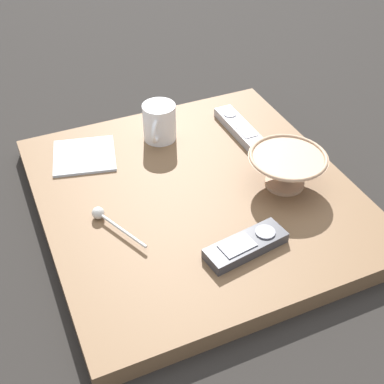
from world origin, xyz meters
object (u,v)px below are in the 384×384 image
teaspoon (104,217)px  folded_napkin (84,156)px  tv_remote_far (246,245)px  tv_remote_near (239,128)px  coffee_mug (160,122)px  cereal_bowl (287,168)px

teaspoon → folded_napkin: 0.22m
teaspoon → tv_remote_far: bearing=50.8°
teaspoon → tv_remote_near: (-0.17, 0.38, -0.00)m
coffee_mug → tv_remote_far: 0.40m
coffee_mug → tv_remote_far: coffee_mug is taller
cereal_bowl → coffee_mug: coffee_mug is taller
folded_napkin → cereal_bowl: bearing=53.7°
cereal_bowl → coffee_mug: 0.32m
tv_remote_near → tv_remote_far: 0.39m
cereal_bowl → folded_napkin: bearing=-126.3°
cereal_bowl → tv_remote_near: bearing=178.6°
tv_remote_far → folded_napkin: (-0.40, -0.20, -0.01)m
tv_remote_near → tv_remote_far: (0.35, -0.17, 0.00)m
cereal_bowl → tv_remote_far: 0.21m
cereal_bowl → folded_napkin: size_ratio=1.00×
coffee_mug → folded_napkin: 0.19m
folded_napkin → teaspoon: bearing=-4.9°
coffee_mug → teaspoon: bearing=-42.5°
teaspoon → tv_remote_near: size_ratio=0.75×
cereal_bowl → teaspoon: size_ratio=1.18×
tv_remote_far → folded_napkin: tv_remote_far is taller
tv_remote_far → teaspoon: bearing=-129.2°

